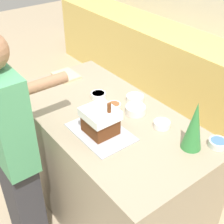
{
  "coord_description": "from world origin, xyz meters",
  "views": [
    {
      "loc": [
        1.41,
        -1.03,
        2.17
      ],
      "look_at": [
        0.07,
        0.0,
        1.01
      ],
      "focal_mm": 50.0,
      "sensor_mm": 36.0,
      "label": 1
    }
  ],
  "objects": [
    {
      "name": "decorative_tree",
      "position": [
        0.58,
        0.2,
        1.11
      ],
      "size": [
        0.12,
        0.12,
        0.31
      ],
      "color": "#33843D",
      "rests_on": "kitchen_island"
    },
    {
      "name": "candy_bowl_far_right",
      "position": [
        0.33,
        0.2,
        0.98
      ],
      "size": [
        0.11,
        0.11,
        0.04
      ],
      "color": "white",
      "rests_on": "kitchen_island"
    },
    {
      "name": "candy_bowl_near_tray_right",
      "position": [
        -0.21,
        0.09,
        0.97
      ],
      "size": [
        0.11,
        0.11,
        0.04
      ],
      "color": "white",
      "rests_on": "kitchen_island"
    },
    {
      "name": "ground_plane",
      "position": [
        0.0,
        0.0,
        0.0
      ],
      "size": [
        12.0,
        12.0,
        0.0
      ],
      "primitive_type": "plane",
      "color": "tan"
    },
    {
      "name": "cookbook",
      "position": [
        -0.65,
        0.07,
        0.96
      ],
      "size": [
        0.21,
        0.17,
        0.02
      ],
      "color": "#CCB78C",
      "rests_on": "kitchen_island"
    },
    {
      "name": "candy_bowl_beside_tree",
      "position": [
        -0.02,
        0.28,
        0.97
      ],
      "size": [
        0.13,
        0.13,
        0.04
      ],
      "color": "white",
      "rests_on": "kitchen_island"
    },
    {
      "name": "candy_bowl_near_tray_left",
      "position": [
        0.11,
        0.17,
        0.98
      ],
      "size": [
        0.14,
        0.14,
        0.05
      ],
      "color": "white",
      "rests_on": "kitchen_island"
    },
    {
      "name": "candy_bowl_far_left",
      "position": [
        0.66,
        0.33,
        0.98
      ],
      "size": [
        0.11,
        0.11,
        0.04
      ],
      "color": "silver",
      "rests_on": "kitchen_island"
    },
    {
      "name": "candy_bowl_center_rear",
      "position": [
        -0.03,
        0.09,
        0.98
      ],
      "size": [
        0.1,
        0.1,
        0.04
      ],
      "color": "white",
      "rests_on": "kitchen_island"
    },
    {
      "name": "gingerbread_house",
      "position": [
        0.14,
        -0.14,
        1.05
      ],
      "size": [
        0.21,
        0.19,
        0.22
      ],
      "color": "#5B2D14",
      "rests_on": "baking_tray"
    },
    {
      "name": "kitchen_island",
      "position": [
        0.0,
        0.0,
        0.48
      ],
      "size": [
        1.55,
        0.82,
        0.95
      ],
      "color": "gray",
      "rests_on": "ground_plane"
    },
    {
      "name": "person",
      "position": [
        -0.15,
        -0.62,
        0.84
      ],
      "size": [
        0.43,
        0.54,
        1.64
      ],
      "color": "#333338",
      "rests_on": "ground_plane"
    },
    {
      "name": "baking_tray",
      "position": [
        0.14,
        -0.14,
        0.96
      ],
      "size": [
        0.42,
        0.28,
        0.01
      ],
      "color": "#B2B2BC",
      "rests_on": "kitchen_island"
    }
  ]
}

